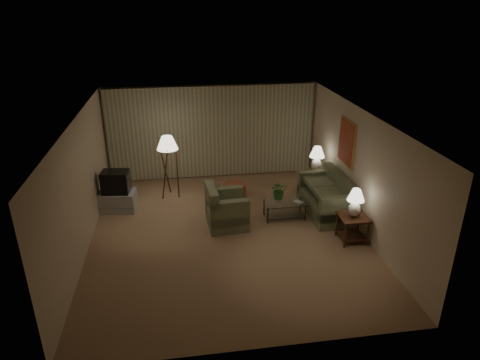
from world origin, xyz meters
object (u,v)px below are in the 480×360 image
(armchair, at_px, (227,210))
(ottoman, at_px, (235,191))
(side_table_far, at_px, (315,178))
(tv_cabinet, at_px, (118,201))
(floor_lamp, at_px, (169,166))
(coffee_table, at_px, (285,207))
(side_table_near, at_px, (353,224))
(table_lamp_far, at_px, (317,157))
(vase, at_px, (279,199))
(sofa, at_px, (325,198))
(crt_tv, at_px, (116,182))
(table_lamp_near, at_px, (356,200))

(armchair, relative_size, ottoman, 1.76)
(side_table_far, distance_m, tv_cabinet, 5.21)
(armchair, xyz_separation_m, floor_lamp, (-1.30, 1.79, 0.48))
(side_table_far, distance_m, coffee_table, 1.81)
(side_table_near, relative_size, tv_cabinet, 0.64)
(table_lamp_far, distance_m, vase, 1.97)
(coffee_table, distance_m, tv_cabinet, 4.13)
(table_lamp_far, xyz_separation_m, vase, (-1.34, -1.35, -0.51))
(sofa, relative_size, crt_tv, 2.64)
(side_table_near, bearing_deg, table_lamp_far, 90.00)
(table_lamp_far, distance_m, ottoman, 2.37)
(sofa, xyz_separation_m, side_table_near, (0.15, -1.35, 0.02))
(side_table_near, xyz_separation_m, table_lamp_far, (0.00, 2.60, 0.59))
(armchair, height_order, side_table_far, armchair)
(table_lamp_near, relative_size, table_lamp_far, 0.91)
(sofa, xyz_separation_m, vase, (-1.19, -0.10, 0.10))
(table_lamp_far, height_order, coffee_table, table_lamp_far)
(floor_lamp, relative_size, ottoman, 2.84)
(floor_lamp, height_order, vase, floor_lamp)
(side_table_far, height_order, tv_cabinet, side_table_far)
(side_table_near, bearing_deg, vase, 137.05)
(side_table_far, relative_size, table_lamp_near, 0.94)
(crt_tv, height_order, ottoman, crt_tv)
(tv_cabinet, height_order, crt_tv, crt_tv)
(armchair, distance_m, table_lamp_far, 3.07)
(side_table_far, relative_size, coffee_table, 0.57)
(vase, bearing_deg, tv_cabinet, 165.45)
(side_table_far, bearing_deg, sofa, -96.84)
(table_lamp_far, bearing_deg, sofa, -96.84)
(tv_cabinet, bearing_deg, side_table_near, -16.35)
(armchair, relative_size, coffee_table, 0.99)
(side_table_far, relative_size, table_lamp_far, 0.86)
(side_table_near, distance_m, side_table_far, 2.60)
(side_table_far, xyz_separation_m, ottoman, (-2.22, -0.05, -0.20))
(side_table_far, xyz_separation_m, vase, (-1.34, -1.35, 0.10))
(table_lamp_near, bearing_deg, table_lamp_far, 90.00)
(tv_cabinet, bearing_deg, sofa, -3.06)
(tv_cabinet, xyz_separation_m, crt_tv, (0.00, 0.00, 0.52))
(coffee_table, relative_size, tv_cabinet, 1.12)
(side_table_far, bearing_deg, coffee_table, -131.47)
(side_table_far, xyz_separation_m, floor_lamp, (-3.91, 0.28, 0.48))
(side_table_far, distance_m, ottoman, 2.23)
(table_lamp_near, xyz_separation_m, vase, (-1.34, 1.25, -0.48))
(table_lamp_far, xyz_separation_m, coffee_table, (-1.19, -1.35, -0.73))
(table_lamp_near, bearing_deg, side_table_near, -7.13)
(crt_tv, bearing_deg, vase, -7.50)
(sofa, bearing_deg, table_lamp_near, 4.73)
(vase, bearing_deg, table_lamp_near, -42.95)
(table_lamp_near, xyz_separation_m, coffee_table, (-1.19, 1.25, -0.70))
(crt_tv, bearing_deg, table_lamp_near, -16.35)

